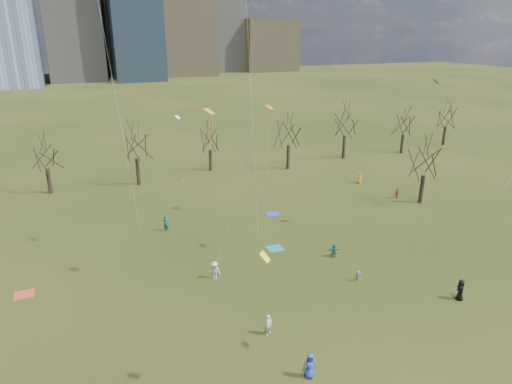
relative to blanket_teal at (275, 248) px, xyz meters
name	(u,v)px	position (x,y,z in m)	size (l,w,h in m)	color
ground	(316,326)	(-2.66, -13.22, -0.01)	(500.00, 500.00, 0.00)	black
bare_tree_row	(188,144)	(-2.74, 24.00, 6.10)	(113.04, 29.80, 9.50)	black
blanket_teal	(275,248)	(0.00, 0.00, 0.00)	(1.60, 1.50, 0.03)	teal
blanket_navy	(273,214)	(3.73, 8.73, 0.00)	(1.60, 1.50, 0.03)	#2932C3
blanket_crimson	(24,294)	(-23.62, 0.30, 0.00)	(1.60, 1.50, 0.03)	#C33D27
person_0	(310,366)	(-5.86, -17.88, 0.89)	(0.88, 0.57, 1.80)	#2742AC
person_1	(269,325)	(-6.46, -12.78, 0.82)	(0.61, 0.40, 1.67)	silver
person_3	(358,276)	(4.10, -8.93, 0.52)	(0.69, 0.40, 1.07)	slate
person_5	(334,251)	(4.61, -4.00, 0.69)	(1.32, 0.42, 1.42)	#1B7D70
person_6	(461,290)	(10.28, -14.71, 0.92)	(0.92, 0.60, 1.88)	black
person_9	(215,270)	(-7.66, -3.46, 0.84)	(1.11, 0.64, 1.72)	silver
person_10	(397,193)	(21.69, 7.51, 0.70)	(0.84, 0.35, 1.43)	red
person_12	(360,178)	(20.75, 14.79, 0.82)	(0.82, 0.53, 1.68)	#F7A61B
person_13	(166,223)	(-9.46, 8.87, 0.92)	(0.68, 0.45, 1.87)	#176A50
kites_airborne	(269,109)	(-1.70, -2.00, 14.86)	(67.73, 47.79, 36.50)	#FF9F15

